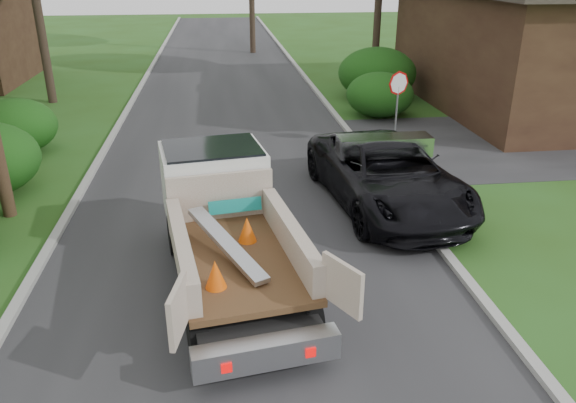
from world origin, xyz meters
The scene contains 11 objects.
ground centered at (0.00, 0.00, 0.00)m, with size 120.00×120.00×0.00m, color #294C15.
road centered at (0.00, 10.00, 0.00)m, with size 8.00×90.00×0.02m, color #28282B.
curb_left centered at (-4.10, 10.00, 0.06)m, with size 0.20×90.00×0.12m, color #9E9E99.
curb_right centered at (4.10, 10.00, 0.06)m, with size 0.20×90.00×0.12m, color #9E9E99.
stop_sign centered at (5.20, 9.00, 1.78)m, with size 0.71×0.32×2.48m.
house_right centered at (13.00, 14.00, 3.16)m, with size 9.72×12.96×6.20m.
hedge_left_c centered at (-6.80, 10.00, 0.85)m, with size 2.60×2.60×1.70m, color #164710.
hedge_right_a centered at (5.80, 13.00, 0.85)m, with size 2.60×2.60×1.70m, color #164710.
hedge_right_b centered at (6.50, 16.00, 1.10)m, with size 3.38×3.38×2.21m, color #164710.
flatbed_truck centered at (-0.43, 1.98, 1.17)m, with size 3.18×5.97×2.16m.
black_pickup centered at (3.60, 4.50, 0.81)m, with size 2.70×5.85×1.63m, color black.
Camera 1 is at (-0.40, -7.96, 5.63)m, focal length 35.00 mm.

